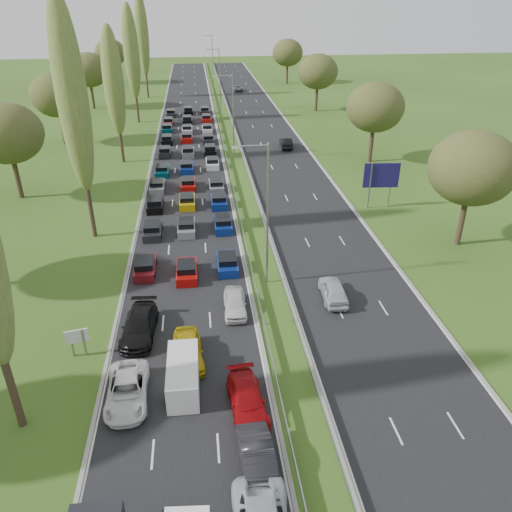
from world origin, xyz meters
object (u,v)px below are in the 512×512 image
near_car_3 (139,326)px  info_sign (77,339)px  direction_sign (381,177)px  near_car_2 (127,390)px  white_van_rear (183,373)px

near_car_3 → info_sign: 4.31m
info_sign → direction_sign: bearing=38.7°
near_car_3 → direction_sign: size_ratio=1.06×
near_car_2 → info_sign: info_sign is taller
near_car_2 → info_sign: (-3.69, 4.65, 0.62)m
near_car_2 → direction_sign: (25.11, 27.74, 2.82)m
near_car_3 → white_van_rear: size_ratio=1.14×
near_car_3 → white_van_rear: (3.18, -5.61, 0.18)m
near_car_2 → white_van_rear: (3.34, 0.89, 0.24)m
near_car_2 → white_van_rear: white_van_rear is taller
near_car_3 → white_van_rear: 6.45m
white_van_rear → near_car_3: bearing=120.0°
near_car_2 → info_sign: 5.97m
near_car_3 → white_van_rear: bearing=-56.1°
info_sign → white_van_rear: bearing=-28.1°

